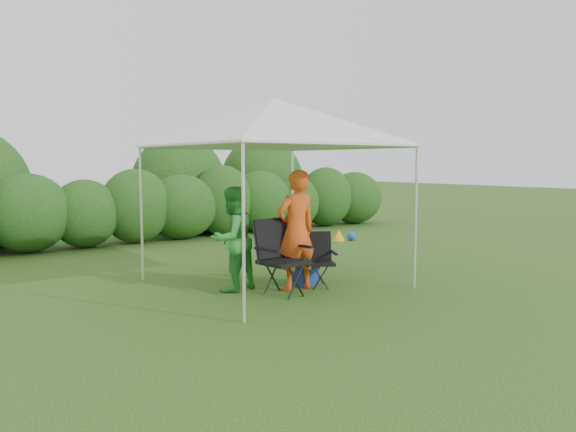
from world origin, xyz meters
TOP-DOWN VIEW (x-y plane):
  - ground at (0.00, 0.00)m, footprint 70.00×70.00m
  - hedge at (0.11, 6.00)m, footprint 15.55×1.53m
  - canopy at (0.00, 0.50)m, footprint 3.10×3.10m
  - chair_right at (0.46, 0.00)m, footprint 0.63×0.62m
  - chair_left at (-0.33, -0.08)m, footprint 0.71×0.66m
  - man at (0.04, -0.01)m, footprint 0.66×0.45m
  - woman at (-0.74, 0.50)m, footprint 0.84×0.72m
  - cooler at (0.32, 0.17)m, footprint 0.50×0.42m
  - bottle at (0.38, 0.13)m, footprint 0.06×0.06m
  - lawn_toy at (4.10, 3.43)m, footprint 0.51×0.43m

SIDE VIEW (x-z plane):
  - ground at x=0.00m, z-range 0.00..0.00m
  - lawn_toy at x=4.10m, z-range -0.01..0.25m
  - cooler at x=0.32m, z-range 0.00..0.37m
  - chair_right at x=0.46m, z-range 0.05..0.87m
  - bottle at x=0.38m, z-range 0.37..0.59m
  - chair_left at x=-0.33m, z-range 0.07..1.14m
  - woman at x=-0.74m, z-range 0.00..1.52m
  - hedge at x=0.11m, z-range -0.08..1.72m
  - man at x=0.04m, z-range 0.00..1.76m
  - canopy at x=0.00m, z-range 1.05..3.88m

